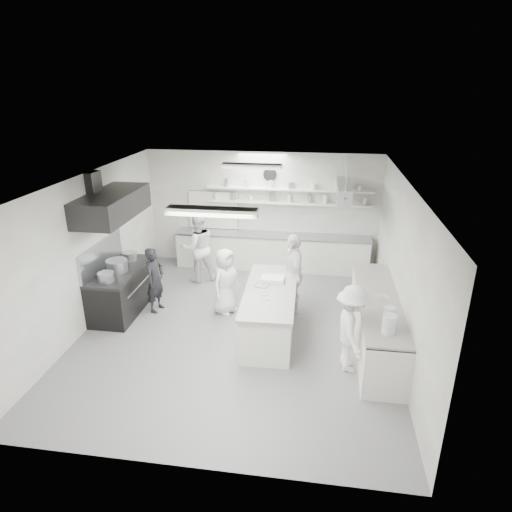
# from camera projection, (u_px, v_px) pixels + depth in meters

# --- Properties ---
(floor) EXTENTS (6.00, 7.00, 0.02)m
(floor) POSITION_uv_depth(u_px,v_px,m) (239.00, 329.00, 8.96)
(floor) COLOR gray
(floor) RESTS_ON ground
(ceiling) EXTENTS (6.00, 7.00, 0.02)m
(ceiling) POSITION_uv_depth(u_px,v_px,m) (236.00, 180.00, 7.86)
(ceiling) COLOR white
(ceiling) RESTS_ON wall_back
(wall_back) EXTENTS (6.00, 0.04, 3.00)m
(wall_back) POSITION_uv_depth(u_px,v_px,m) (262.00, 210.00, 11.63)
(wall_back) COLOR silver
(wall_back) RESTS_ON floor
(wall_front) EXTENTS (6.00, 0.04, 3.00)m
(wall_front) POSITION_uv_depth(u_px,v_px,m) (182.00, 370.00, 5.19)
(wall_front) COLOR silver
(wall_front) RESTS_ON floor
(wall_left) EXTENTS (0.04, 7.00, 3.00)m
(wall_left) POSITION_uv_depth(u_px,v_px,m) (89.00, 251.00, 8.82)
(wall_left) COLOR silver
(wall_left) RESTS_ON floor
(wall_right) EXTENTS (0.04, 7.00, 3.00)m
(wall_right) POSITION_uv_depth(u_px,v_px,m) (401.00, 268.00, 8.00)
(wall_right) COLOR silver
(wall_right) RESTS_ON floor
(stove) EXTENTS (0.80, 1.80, 0.90)m
(stove) POSITION_uv_depth(u_px,v_px,m) (122.00, 291.00, 9.52)
(stove) COLOR black
(stove) RESTS_ON floor
(exhaust_hood) EXTENTS (0.85, 2.00, 0.50)m
(exhaust_hood) POSITION_uv_depth(u_px,v_px,m) (112.00, 205.00, 8.82)
(exhaust_hood) COLOR black
(exhaust_hood) RESTS_ON wall_left
(back_counter) EXTENTS (5.00, 0.60, 0.92)m
(back_counter) POSITION_uv_depth(u_px,v_px,m) (272.00, 252.00, 11.69)
(back_counter) COLOR white
(back_counter) RESTS_ON floor
(shelf_lower) EXTENTS (4.20, 0.26, 0.04)m
(shelf_lower) POSITION_uv_depth(u_px,v_px,m) (289.00, 203.00, 11.32)
(shelf_lower) COLOR white
(shelf_lower) RESTS_ON wall_back
(shelf_upper) EXTENTS (4.20, 0.26, 0.04)m
(shelf_upper) POSITION_uv_depth(u_px,v_px,m) (289.00, 189.00, 11.20)
(shelf_upper) COLOR white
(shelf_upper) RESTS_ON wall_back
(pass_through_window) EXTENTS (1.30, 0.04, 1.00)m
(pass_through_window) POSITION_uv_depth(u_px,v_px,m) (214.00, 210.00, 11.81)
(pass_through_window) COLOR black
(pass_through_window) RESTS_ON wall_back
(wall_clock) EXTENTS (0.32, 0.05, 0.32)m
(wall_clock) POSITION_uv_depth(u_px,v_px,m) (270.00, 174.00, 11.22)
(wall_clock) COLOR silver
(wall_clock) RESTS_ON wall_back
(right_counter) EXTENTS (0.74, 3.30, 0.94)m
(right_counter) POSITION_uv_depth(u_px,v_px,m) (377.00, 323.00, 8.24)
(right_counter) COLOR white
(right_counter) RESTS_ON floor
(pot_rack) EXTENTS (0.30, 1.60, 0.40)m
(pot_rack) POSITION_uv_depth(u_px,v_px,m) (343.00, 192.00, 10.05)
(pot_rack) COLOR #A4A8B0
(pot_rack) RESTS_ON ceiling
(light_fixture_front) EXTENTS (1.30, 0.25, 0.10)m
(light_fixture_front) POSITION_uv_depth(u_px,v_px,m) (212.00, 211.00, 6.22)
(light_fixture_front) COLOR white
(light_fixture_front) RESTS_ON ceiling
(light_fixture_rear) EXTENTS (1.30, 0.25, 0.10)m
(light_fixture_rear) POSITION_uv_depth(u_px,v_px,m) (252.00, 166.00, 9.54)
(light_fixture_rear) COLOR white
(light_fixture_rear) RESTS_ON ceiling
(prep_island) EXTENTS (0.96, 2.41, 0.88)m
(prep_island) POSITION_uv_depth(u_px,v_px,m) (270.00, 313.00, 8.66)
(prep_island) COLOR white
(prep_island) RESTS_ON floor
(stove_pot) EXTENTS (0.44, 0.44, 0.29)m
(stove_pot) POSITION_uv_depth(u_px,v_px,m) (117.00, 267.00, 9.21)
(stove_pot) COLOR #A4A8B0
(stove_pot) RESTS_ON stove
(cook_stove) EXTENTS (0.45, 0.58, 1.43)m
(cook_stove) POSITION_uv_depth(u_px,v_px,m) (155.00, 280.00, 9.43)
(cook_stove) COLOR black
(cook_stove) RESTS_ON floor
(cook_back) EXTENTS (1.06, 0.99, 1.74)m
(cook_back) POSITION_uv_depth(u_px,v_px,m) (198.00, 247.00, 10.82)
(cook_back) COLOR white
(cook_back) RESTS_ON floor
(cook_island_left) EXTENTS (0.73, 0.83, 1.44)m
(cook_island_left) POSITION_uv_depth(u_px,v_px,m) (225.00, 281.00, 9.36)
(cook_island_left) COLOR white
(cook_island_left) RESTS_ON floor
(cook_island_right) EXTENTS (0.68, 1.09, 1.74)m
(cook_island_right) POSITION_uv_depth(u_px,v_px,m) (293.00, 273.00, 9.37)
(cook_island_right) COLOR white
(cook_island_right) RESTS_ON floor
(cook_right) EXTENTS (0.71, 1.07, 1.55)m
(cook_right) POSITION_uv_depth(u_px,v_px,m) (352.00, 329.00, 7.44)
(cook_right) COLOR white
(cook_right) RESTS_ON floor
(bowl_island_a) EXTENTS (0.33, 0.33, 0.07)m
(bowl_island_a) POSITION_uv_depth(u_px,v_px,m) (262.00, 286.00, 8.68)
(bowl_island_a) COLOR #A4A8B0
(bowl_island_a) RESTS_ON prep_island
(bowl_island_b) EXTENTS (0.24, 0.24, 0.06)m
(bowl_island_b) POSITION_uv_depth(u_px,v_px,m) (265.00, 299.00, 8.17)
(bowl_island_b) COLOR white
(bowl_island_b) RESTS_ON prep_island
(bowl_right) EXTENTS (0.28, 0.28, 0.05)m
(bowl_right) POSITION_uv_depth(u_px,v_px,m) (382.00, 298.00, 8.08)
(bowl_right) COLOR white
(bowl_right) RESTS_ON right_counter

